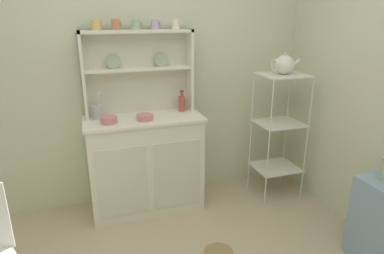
# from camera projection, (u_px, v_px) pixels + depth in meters

# --- Properties ---
(wall_back) EXTENTS (3.84, 0.05, 2.50)m
(wall_back) POSITION_uv_depth(u_px,v_px,m) (133.00, 66.00, 2.90)
(wall_back) COLOR beige
(wall_back) RESTS_ON ground
(hutch_cabinet) EXTENTS (0.99, 0.45, 0.86)m
(hutch_cabinet) POSITION_uv_depth(u_px,v_px,m) (146.00, 162.00, 2.94)
(hutch_cabinet) COLOR silver
(hutch_cabinet) RESTS_ON ground
(hutch_shelf_unit) EXTENTS (0.92, 0.18, 0.71)m
(hutch_shelf_unit) POSITION_uv_depth(u_px,v_px,m) (138.00, 66.00, 2.82)
(hutch_shelf_unit) COLOR silver
(hutch_shelf_unit) RESTS_ON hutch_cabinet
(bakers_rack) EXTENTS (0.41, 0.36, 1.18)m
(bakers_rack) POSITION_uv_depth(u_px,v_px,m) (279.00, 122.00, 3.08)
(bakers_rack) COLOR silver
(bakers_rack) RESTS_ON ground
(cup_gold_0) EXTENTS (0.09, 0.08, 0.08)m
(cup_gold_0) POSITION_uv_depth(u_px,v_px,m) (96.00, 25.00, 2.58)
(cup_gold_0) COLOR #DBB760
(cup_gold_0) RESTS_ON hutch_shelf_unit
(cup_terracotta_1) EXTENTS (0.08, 0.06, 0.08)m
(cup_terracotta_1) POSITION_uv_depth(u_px,v_px,m) (116.00, 24.00, 2.62)
(cup_terracotta_1) COLOR #C67556
(cup_terracotta_1) RESTS_ON hutch_shelf_unit
(cup_sage_2) EXTENTS (0.09, 0.07, 0.08)m
(cup_sage_2) POSITION_uv_depth(u_px,v_px,m) (136.00, 25.00, 2.67)
(cup_sage_2) COLOR #9EB78E
(cup_sage_2) RESTS_ON hutch_shelf_unit
(cup_lilac_3) EXTENTS (0.08, 0.06, 0.08)m
(cup_lilac_3) POSITION_uv_depth(u_px,v_px,m) (155.00, 25.00, 2.72)
(cup_lilac_3) COLOR #B79ECC
(cup_lilac_3) RESTS_ON hutch_shelf_unit
(cup_cream_4) EXTENTS (0.08, 0.07, 0.08)m
(cup_cream_4) POSITION_uv_depth(u_px,v_px,m) (176.00, 24.00, 2.77)
(cup_cream_4) COLOR silver
(cup_cream_4) RESTS_ON hutch_shelf_unit
(bowl_mixing_large) EXTENTS (0.13, 0.13, 0.06)m
(bowl_mixing_large) POSITION_uv_depth(u_px,v_px,m) (109.00, 120.00, 2.64)
(bowl_mixing_large) COLOR #D17A84
(bowl_mixing_large) RESTS_ON hutch_cabinet
(bowl_floral_medium) EXTENTS (0.14, 0.14, 0.05)m
(bowl_floral_medium) POSITION_uv_depth(u_px,v_px,m) (145.00, 117.00, 2.73)
(bowl_floral_medium) COLOR #D17A84
(bowl_floral_medium) RESTS_ON hutch_cabinet
(jam_bottle) EXTENTS (0.06, 0.06, 0.19)m
(jam_bottle) POSITION_uv_depth(u_px,v_px,m) (182.00, 103.00, 2.96)
(jam_bottle) COLOR #B74C47
(jam_bottle) RESTS_ON hutch_cabinet
(utensil_jar) EXTENTS (0.08, 0.08, 0.22)m
(utensil_jar) POSITION_uv_depth(u_px,v_px,m) (98.00, 112.00, 2.75)
(utensil_jar) COLOR #B2B7C6
(utensil_jar) RESTS_ON hutch_cabinet
(porcelain_teapot) EXTENTS (0.26, 0.17, 0.19)m
(porcelain_teapot) POSITION_uv_depth(u_px,v_px,m) (284.00, 65.00, 2.90)
(porcelain_teapot) COLOR white
(porcelain_teapot) RESTS_ON bakers_rack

